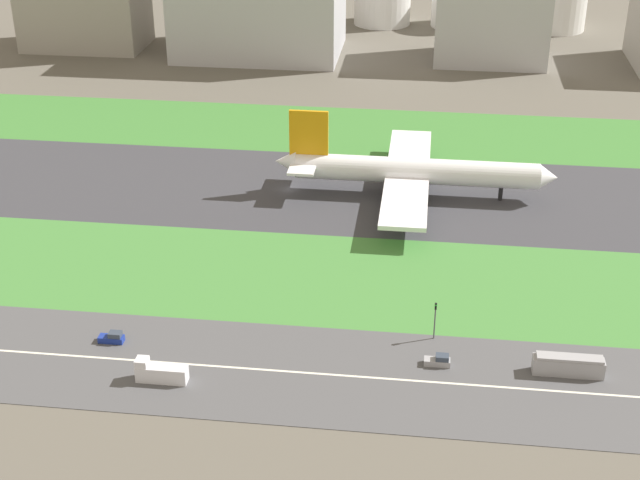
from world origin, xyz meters
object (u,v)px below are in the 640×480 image
object	(u,v)px
traffic_light	(435,318)
fuel_tank_centre	(461,6)
fuel_tank_west	(382,2)
fuel_tank_east	(555,5)
bus_0	(568,365)
car_1	(112,338)
truck_0	(160,372)
car_0	(438,361)
office_tower	(492,15)
airliner	(409,171)

from	to	relation	value
traffic_light	fuel_tank_centre	distance (m)	219.14
fuel_tank_west	fuel_tank_east	bearing A→B (deg)	0.00
bus_0	traffic_light	size ratio (longest dim) A/B	1.61
bus_0	fuel_tank_west	world-z (taller)	fuel_tank_west
car_1	traffic_light	xyz separation A→B (m)	(55.68, 7.99, 3.37)
truck_0	fuel_tank_centre	distance (m)	242.49
car_1	car_0	distance (m)	56.56
car_0	fuel_tank_east	xyz separation A→B (m)	(40.83, 227.00, 8.04)
truck_0	car_1	world-z (taller)	truck_0
truck_0	fuel_tank_west	size ratio (longest dim) A/B	0.39
traffic_light	office_tower	xyz separation A→B (m)	(15.88, 174.01, 11.08)
truck_0	office_tower	bearing A→B (deg)	-107.37
airliner	bus_0	xyz separation A→B (m)	(28.98, -68.00, -4.41)
car_1	fuel_tank_east	world-z (taller)	fuel_tank_east
bus_0	fuel_tank_west	xyz separation A→B (m)	(-45.33, 227.00, 6.55)
car_1	car_0	xyz separation A→B (m)	(56.56, 0.00, 0.00)
office_tower	fuel_tank_east	world-z (taller)	office_tower
fuel_tank_east	fuel_tank_centre	bearing A→B (deg)	180.00
truck_0	traffic_light	distance (m)	47.79
traffic_light	fuel_tank_east	bearing A→B (deg)	79.22
truck_0	office_tower	distance (m)	201.65
car_0	fuel_tank_centre	bearing A→B (deg)	88.52
bus_0	fuel_tank_centre	size ratio (longest dim) A/B	0.52
truck_0	traffic_light	world-z (taller)	traffic_light
car_1	fuel_tank_west	distance (m)	229.43
bus_0	car_1	bearing A→B (deg)	180.00
fuel_tank_west	truck_0	bearing A→B (deg)	-95.06
truck_0	car_0	bearing A→B (deg)	-167.49
airliner	fuel_tank_centre	world-z (taller)	airliner
airliner	truck_0	size ratio (longest dim) A/B	7.74
office_tower	fuel_tank_west	distance (m)	60.03
car_0	fuel_tank_west	xyz separation A→B (m)	(-24.10, 227.00, 7.45)
airliner	car_0	distance (m)	68.65
car_1	traffic_light	size ratio (longest dim) A/B	0.61
office_tower	fuel_tank_west	world-z (taller)	office_tower
car_0	traffic_light	xyz separation A→B (m)	(-0.88, 7.99, 3.37)
airliner	office_tower	bearing A→B (deg)	78.71
traffic_light	fuel_tank_centre	size ratio (longest dim) A/B	0.32
airliner	fuel_tank_centre	size ratio (longest dim) A/B	2.92
traffic_light	fuel_tank_west	distance (m)	220.27
car_1	fuel_tank_centre	distance (m)	235.53
traffic_light	car_0	bearing A→B (deg)	-83.72
office_tower	fuel_tank_east	distance (m)	52.28
car_0	traffic_light	size ratio (longest dim) A/B	0.61
bus_0	office_tower	distance (m)	182.61
car_1	fuel_tank_centre	xyz separation A→B (m)	(62.44, 227.00, 6.73)
traffic_light	fuel_tank_centre	world-z (taller)	fuel_tank_centre
office_tower	fuel_tank_centre	world-z (taller)	office_tower
airliner	car_0	size ratio (longest dim) A/B	14.77
truck_0	office_tower	size ratio (longest dim) A/B	0.23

